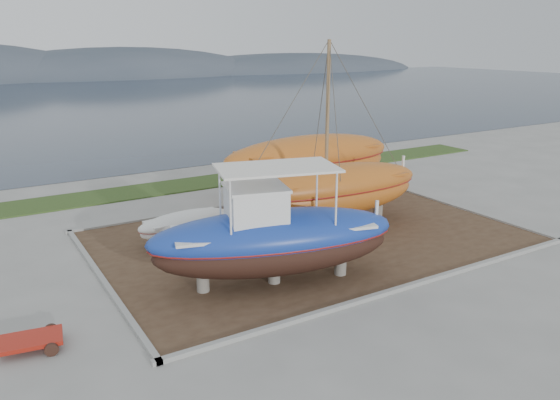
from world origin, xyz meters
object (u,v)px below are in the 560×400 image
blue_caique (274,226)px  orange_sailboat (336,137)px  white_dinghy (186,227)px  red_trailer (31,344)px  orange_bare_hull (309,168)px

blue_caique → orange_sailboat: orange_sailboat is taller
white_dinghy → blue_caique: bearing=-85.2°
blue_caique → white_dinghy: 5.90m
orange_sailboat → red_trailer: orange_sailboat is taller
orange_bare_hull → red_trailer: (-15.47, -8.84, -1.57)m
orange_sailboat → red_trailer: (-13.65, -4.08, -4.11)m
white_dinghy → red_trailer: 9.08m
white_dinghy → red_trailer: white_dinghy is taller
red_trailer → white_dinghy: bearing=48.2°
blue_caique → orange_sailboat: 7.06m
blue_caique → white_dinghy: (-1.16, 5.59, -1.49)m
orange_sailboat → red_trailer: bearing=-160.0°
blue_caique → white_dinghy: size_ratio=2.06×
red_trailer → orange_bare_hull: bearing=38.3°
white_dinghy → orange_bare_hull: orange_bare_hull is taller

